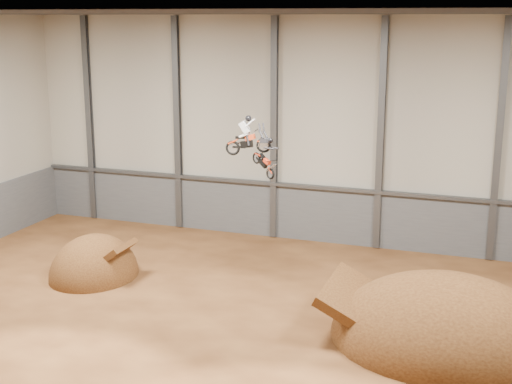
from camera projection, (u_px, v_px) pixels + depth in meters
floor at (240, 339)px, 31.51m from camera, size 40.00×40.00×0.00m
back_wall at (327, 132)px, 43.56m from camera, size 40.00×0.10×14.00m
ceiling at (239, 13)px, 28.16m from camera, size 40.00×40.00×0.00m
lower_band_back at (324, 215)px, 44.72m from camera, size 39.80×0.18×3.50m
steel_rail at (325, 188)px, 44.16m from camera, size 39.80×0.35×0.20m
steel_column_0 at (89, 120)px, 48.81m from camera, size 0.40×0.36×13.90m
steel_column_1 at (178, 125)px, 46.63m from camera, size 0.40×0.36×13.90m
steel_column_2 at (274, 130)px, 44.46m from camera, size 0.40×0.36×13.90m
steel_column_3 at (381, 136)px, 42.29m from camera, size 0.40×0.36×13.90m
steel_column_4 at (499, 142)px, 40.12m from camera, size 0.40×0.36×13.90m
takeoff_ramp at (94, 276)px, 39.14m from camera, size 4.65×5.37×4.65m
landing_ramp at (444, 341)px, 31.33m from camera, size 10.04×8.88×5.79m
fmx_rider_a at (249, 133)px, 35.01m from camera, size 2.60×1.17×2.33m
fmx_rider_b at (262, 150)px, 34.99m from camera, size 2.98×2.24×2.96m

